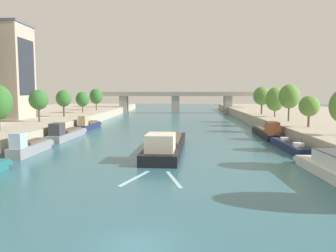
% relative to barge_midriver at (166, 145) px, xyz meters
% --- Properties ---
extents(ground_plane, '(400.00, 400.00, 0.00)m').
position_rel_barge_midriver_xyz_m(ground_plane, '(-0.27, -27.72, -0.97)').
color(ground_plane, '#336675').
extents(barge_midriver, '(5.31, 22.00, 3.21)m').
position_rel_barge_midriver_xyz_m(barge_midriver, '(0.00, 0.00, 0.00)').
color(barge_midriver, black).
rests_on(barge_midriver, ground).
extents(wake_behind_barge, '(5.59, 6.03, 0.03)m').
position_rel_barge_midriver_xyz_m(wake_behind_barge, '(-0.43, -13.91, -0.96)').
color(wake_behind_barge, '#A5D1DB').
rests_on(wake_behind_barge, ground).
extents(moored_boat_left_midway, '(2.04, 10.22, 3.06)m').
position_rel_barge_midriver_xyz_m(moored_boat_left_midway, '(-17.38, -1.94, -0.03)').
color(moored_boat_left_midway, gray).
rests_on(moored_boat_left_midway, ground).
extents(moored_boat_left_upstream, '(2.68, 14.10, 3.01)m').
position_rel_barge_midriver_xyz_m(moored_boat_left_upstream, '(-17.44, 12.19, -0.08)').
color(moored_boat_left_upstream, gray).
rests_on(moored_boat_left_upstream, ground).
extents(moored_boat_left_end, '(2.29, 12.30, 3.12)m').
position_rel_barge_midriver_xyz_m(moored_boat_left_end, '(-17.53, 26.38, -0.04)').
color(moored_boat_left_end, '#1E284C').
rests_on(moored_boat_left_end, ground).
extents(moored_boat_right_lone, '(2.37, 12.25, 2.11)m').
position_rel_barge_midriver_xyz_m(moored_boat_right_lone, '(16.91, 2.61, -0.44)').
color(moored_boat_right_lone, '#1E284C').
rests_on(moored_boat_right_lone, ground).
extents(moored_boat_right_end, '(3.02, 14.96, 3.00)m').
position_rel_barge_midriver_xyz_m(moored_boat_right_end, '(17.06, 15.98, -0.10)').
color(moored_boat_right_end, black).
rests_on(moored_boat_right_end, ground).
extents(tree_left_end_of_row, '(3.56, 3.56, 6.02)m').
position_rel_barge_midriver_xyz_m(tree_left_end_of_row, '(-24.91, 19.10, 5.40)').
color(tree_left_end_of_row, brown).
rests_on(tree_left_end_of_row, quay_left).
extents(tree_left_third, '(3.41, 3.41, 5.99)m').
position_rel_barge_midriver_xyz_m(tree_left_third, '(-24.68, 32.15, 5.37)').
color(tree_left_third, brown).
rests_on(tree_left_third, quay_left).
extents(tree_left_past_mid, '(3.57, 3.57, 5.59)m').
position_rel_barge_midriver_xyz_m(tree_left_past_mid, '(-24.60, 46.68, 4.90)').
color(tree_left_past_mid, brown).
rests_on(tree_left_past_mid, quay_left).
extents(tree_left_midway, '(3.95, 3.95, 6.49)m').
position_rel_barge_midriver_xyz_m(tree_left_midway, '(-24.14, 59.68, 5.44)').
color(tree_left_midway, brown).
rests_on(tree_left_midway, quay_left).
extents(tree_right_midway, '(3.24, 3.24, 5.05)m').
position_rel_barge_midriver_xyz_m(tree_right_midway, '(22.56, 11.40, 4.64)').
color(tree_right_midway, brown).
rests_on(tree_right_midway, quay_right).
extents(tree_right_nearest, '(3.95, 3.95, 7.06)m').
position_rel_barge_midriver_xyz_m(tree_right_nearest, '(22.58, 21.95, 6.03)').
color(tree_right_nearest, brown).
rests_on(tree_right_nearest, quay_right).
extents(tree_right_past_mid, '(4.23, 4.23, 6.62)m').
position_rel_barge_midriver_xyz_m(tree_right_past_mid, '(23.03, 33.56, 5.22)').
color(tree_right_past_mid, brown).
rests_on(tree_right_past_mid, quay_right).
extents(tree_right_by_lamp, '(4.35, 4.35, 6.88)m').
position_rel_barge_midriver_xyz_m(tree_right_by_lamp, '(22.24, 43.01, 5.82)').
color(tree_right_by_lamp, brown).
rests_on(tree_right_by_lamp, quay_right).
extents(bridge_far, '(61.95, 4.40, 7.73)m').
position_rel_barge_midriver_xyz_m(bridge_far, '(-0.27, 80.81, 3.95)').
color(bridge_far, gray).
rests_on(bridge_far, ground).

